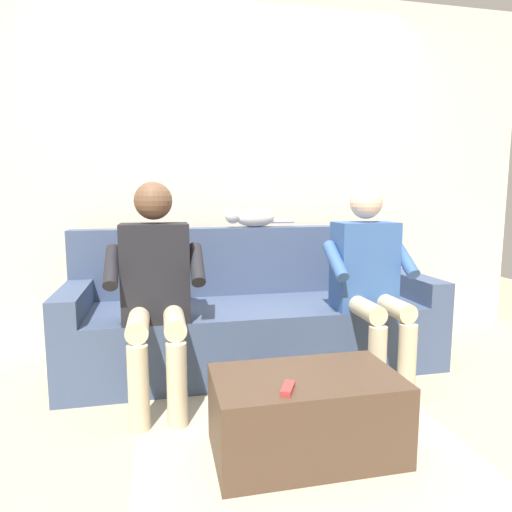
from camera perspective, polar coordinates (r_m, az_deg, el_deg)
name	(u,v)px	position (r m, az deg, el deg)	size (l,w,h in m)	color
ground_plane	(282,413)	(2.44, 3.42, -19.49)	(8.00, 8.00, 0.00)	tan
back_wall	(238,170)	(3.42, -2.31, 10.94)	(4.73, 0.06, 2.61)	beige
couch	(253,318)	(2.99, -0.38, -8.04)	(2.37, 0.80, 0.89)	#3D4C6B
coffee_table	(306,414)	(2.05, 6.42, -19.60)	(0.80, 0.46, 0.36)	#4C3828
person_left_seated	(369,274)	(2.74, 14.35, -2.30)	(0.52, 0.53, 1.17)	#335693
person_right_seated	(156,281)	(2.45, -12.80, -3.18)	(0.52, 0.58, 1.19)	black
cat_on_backrest	(251,217)	(3.15, -0.68, 5.01)	(0.50, 0.14, 0.15)	silver
remote_red	(288,388)	(1.82, 4.12, -16.62)	(0.12, 0.04, 0.02)	#B73333
floor_rug	(296,437)	(2.23, 5.22, -22.13)	(1.46, 1.50, 0.01)	#B7AD93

